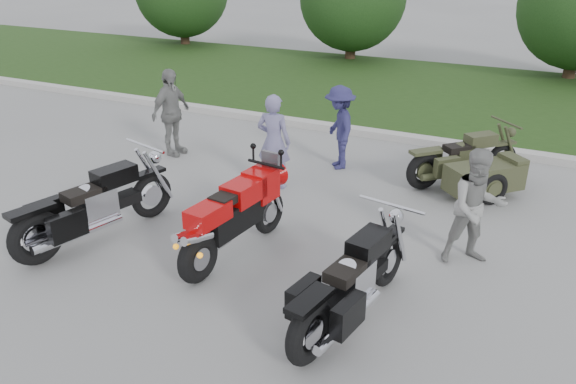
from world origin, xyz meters
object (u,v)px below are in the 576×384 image
at_px(cruiser_right, 349,287).
at_px(cruiser_sidecar, 474,170).
at_px(person_grey, 477,208).
at_px(person_denim, 339,128).
at_px(cruiser_left, 91,209).
at_px(person_back, 171,113).
at_px(person_stripe, 274,142).
at_px(sportbike_red, 233,216).

xyz_separation_m(cruiser_right, cruiser_sidecar, (0.66, 4.32, -0.07)).
height_order(cruiser_sidecar, person_grey, person_grey).
bearing_deg(person_denim, cruiser_left, -61.16).
bearing_deg(person_back, person_denim, -72.18).
distance_m(cruiser_left, person_stripe, 3.22).
distance_m(sportbike_red, person_stripe, 2.45).
bearing_deg(person_stripe, cruiser_right, 125.06).
bearing_deg(cruiser_left, sportbike_red, 29.18).
bearing_deg(sportbike_red, person_back, 144.39).
relative_size(cruiser_sidecar, person_denim, 1.31).
distance_m(sportbike_red, cruiser_sidecar, 4.42).
bearing_deg(person_grey, person_back, 134.30).
height_order(person_grey, person_denim, person_grey).
relative_size(cruiser_right, person_back, 1.41).
relative_size(cruiser_right, person_denim, 1.55).
xyz_separation_m(cruiser_left, person_grey, (4.94, 1.77, 0.29)).
bearing_deg(person_stripe, person_denim, -120.98).
xyz_separation_m(person_denim, person_back, (-3.24, -0.77, 0.08)).
relative_size(sportbike_red, person_back, 1.29).
relative_size(cruiser_left, person_grey, 1.60).
height_order(sportbike_red, person_grey, person_grey).
xyz_separation_m(cruiser_left, cruiser_sidecar, (4.59, 4.10, -0.10)).
height_order(cruiser_left, person_back, person_back).
height_order(sportbike_red, person_denim, person_denim).
xyz_separation_m(person_grey, person_denim, (-2.83, 2.44, -0.01)).
relative_size(person_stripe, person_back, 0.96).
relative_size(cruiser_sidecar, person_back, 1.19).
bearing_deg(cruiser_left, person_denim, 78.59).
xyz_separation_m(person_stripe, person_back, (-2.56, 0.57, 0.04)).
bearing_deg(person_denim, cruiser_sidecar, 53.18).
height_order(cruiser_right, person_grey, person_grey).
distance_m(person_grey, person_denim, 3.74).
height_order(person_stripe, person_back, person_back).
height_order(cruiser_left, cruiser_sidecar, cruiser_left).
bearing_deg(person_grey, person_denim, 108.98).
relative_size(cruiser_sidecar, person_grey, 1.29).
relative_size(sportbike_red, cruiser_right, 0.91).
distance_m(cruiser_left, cruiser_right, 3.94).
xyz_separation_m(cruiser_right, person_stripe, (-2.50, 3.08, 0.34)).
bearing_deg(person_denim, person_back, -111.19).
bearing_deg(person_stripe, cruiser_left, 59.51).
bearing_deg(person_back, person_grey, -100.88).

